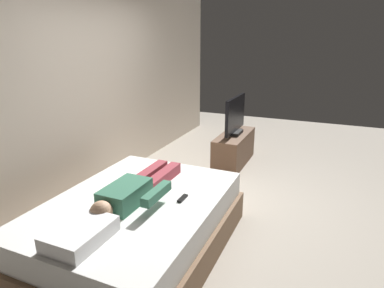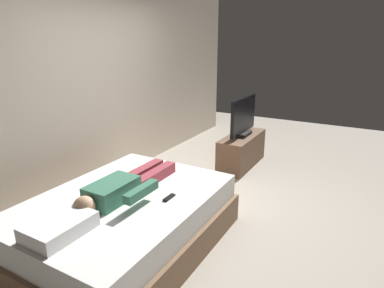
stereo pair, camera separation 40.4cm
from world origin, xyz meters
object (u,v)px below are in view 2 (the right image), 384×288
object	(u,v)px
pillow	(59,227)
person	(123,187)
remote	(169,197)
bed	(125,223)
tv	(243,117)
tv_stand	(242,150)

from	to	relation	value
pillow	person	world-z (taller)	person
person	remote	distance (m)	0.44
bed	tv	size ratio (longest dim) A/B	2.32
tv_stand	tv	size ratio (longest dim) A/B	1.25
bed	pillow	distance (m)	0.78
tv_stand	bed	bearing A→B (deg)	176.24
person	tv_stand	world-z (taller)	person
pillow	remote	distance (m)	0.96
tv_stand	person	bearing A→B (deg)	175.91
bed	pillow	size ratio (longest dim) A/B	4.25
bed	person	xyz separation A→B (m)	(0.03, 0.01, 0.36)
person	tv	xyz separation A→B (m)	(2.56, -0.18, 0.16)
pillow	tv	bearing A→B (deg)	-2.96
remote	tv	xyz separation A→B (m)	(2.41, 0.22, 0.24)
remote	tv_stand	size ratio (longest dim) A/B	0.14
bed	person	distance (m)	0.36
remote	tv_stand	bearing A→B (deg)	5.26
tv_stand	remote	bearing A→B (deg)	-174.74
bed	person	world-z (taller)	person
tv	pillow	bearing A→B (deg)	177.04
tv_stand	tv	bearing A→B (deg)	0.00
pillow	tv_stand	xyz separation A→B (m)	(3.29, -0.17, -0.35)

